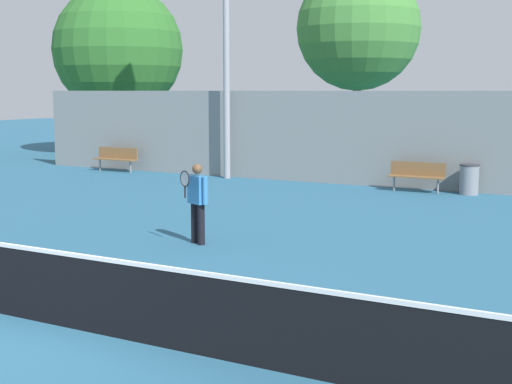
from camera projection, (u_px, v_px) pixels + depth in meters
The scene contains 9 objects.
ground_plane at pixel (66, 327), 8.86m from camera, with size 100.00×100.00×0.00m, color #285B7A.
tennis_net at pixel (65, 289), 8.79m from camera, with size 12.07×0.09×0.96m.
tennis_player at pixel (197, 199), 13.56m from camera, with size 0.57×0.50×1.54m.
bench_courtside_near at pixel (417, 174), 20.63m from camera, with size 1.61×0.40×0.86m.
bench_courtside_far at pixel (116, 157), 25.88m from camera, with size 1.76×0.40×0.86m.
trash_bin at pixel (469, 179), 20.11m from camera, with size 0.56×0.56×0.86m.
back_fence at pixel (408, 140), 21.21m from camera, with size 28.33×0.06×2.91m.
tree_green_tall at pixel (118, 50), 32.33m from camera, with size 5.87×5.87×7.68m.
tree_green_broad at pixel (358, 29), 27.34m from camera, with size 4.75×4.75×7.66m.
Camera 1 is at (6.16, -6.36, 2.92)m, focal length 50.00 mm.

